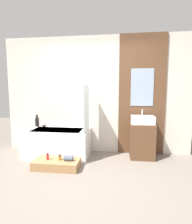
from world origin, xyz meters
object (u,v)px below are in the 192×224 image
wooden_step_bench (57,164)px  bottle_soap_primary (48,157)px  bottle_soap_secondary (60,158)px  sink (143,120)px  vase_round_light (44,124)px  vase_tall_dark (37,122)px  bathtub (58,143)px

wooden_step_bench → bottle_soap_primary: bottle_soap_primary is taller
bottle_soap_secondary → sink: bearing=25.5°
vase_round_light → bottle_soap_secondary: 1.18m
sink → vase_tall_dark: (-2.37, 0.15, -0.12)m
bathtub → bottle_soap_primary: (0.03, -0.61, -0.08)m
bathtub → wooden_step_bench: bearing=-72.6°
bathtub → vase_round_light: (-0.41, 0.26, 0.34)m
vase_round_light → bottle_soap_secondary: bearing=-52.7°
bottle_soap_primary → sink: bearing=22.6°
vase_round_light → bottle_soap_secondary: vase_round_light is taller
bathtub → sink: size_ratio=2.92×
bathtub → bottle_soap_secondary: size_ratio=13.48×
sink → vase_round_light: sink is taller
sink → vase_tall_dark: 2.38m
bottle_soap_primary → wooden_step_bench: bearing=0.0°
sink → bottle_soap_secondary: sink is taller
vase_tall_dark → bottle_soap_secondary: (0.84, -0.88, -0.49)m
bottle_soap_secondary → bottle_soap_primary: bearing=180.0°
bottle_soap_primary → bottle_soap_secondary: (0.23, 0.00, -0.01)m
wooden_step_bench → bottle_soap_secondary: (0.06, 0.00, 0.12)m
wooden_step_bench → vase_round_light: vase_round_light is taller
wooden_step_bench → vase_round_light: bearing=124.7°
wooden_step_bench → sink: bearing=24.7°
sink → vase_tall_dark: sink is taller
vase_round_light → bottle_soap_primary: bearing=-63.3°
bathtub → bottle_soap_primary: bearing=-87.5°
vase_tall_dark → vase_round_light: bearing=-4.3°
wooden_step_bench → vase_round_light: (-0.60, 0.87, 0.55)m
bathtub → wooden_step_bench: 0.67m
vase_tall_dark → bottle_soap_primary: bearing=-55.3°
vase_tall_dark → bottle_soap_primary: vase_tall_dark is taller
bathtub → bottle_soap_secondary: (0.25, -0.61, -0.09)m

